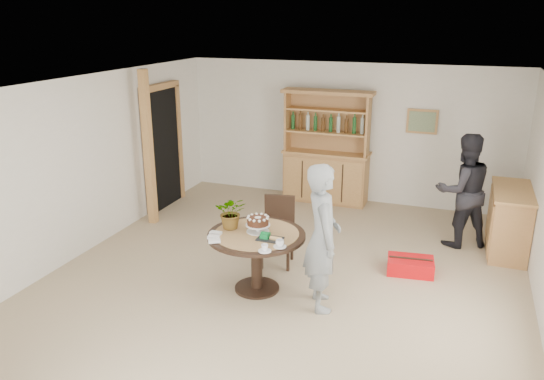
{
  "coord_description": "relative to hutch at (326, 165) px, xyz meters",
  "views": [
    {
      "loc": [
        1.99,
        -5.82,
        3.28
      ],
      "look_at": [
        -0.34,
        0.5,
        1.05
      ],
      "focal_mm": 35.0,
      "sensor_mm": 36.0,
      "label": 1
    }
  ],
  "objects": [
    {
      "name": "coffee_cup_a",
      "position": [
        0.46,
        -3.83,
        0.11
      ],
      "size": [
        0.15,
        0.15,
        0.09
      ],
      "color": "white",
      "rests_on": "dining_table"
    },
    {
      "name": "gift_tray",
      "position": [
        0.27,
        -3.68,
        0.1
      ],
      "size": [
        0.3,
        0.2,
        0.08
      ],
      "color": "black",
      "rests_on": "dining_table"
    },
    {
      "name": "adult_person",
      "position": [
        2.37,
        -1.23,
        0.16
      ],
      "size": [
        1.03,
        0.95,
        1.7
      ],
      "primitive_type": "imported",
      "rotation": [
        0.0,
        0.0,
        3.62
      ],
      "color": "black",
      "rests_on": "ground"
    },
    {
      "name": "napkins",
      "position": [
        -0.35,
        -3.87,
        0.09
      ],
      "size": [
        0.24,
        0.33,
        0.03
      ],
      "color": "white",
      "rests_on": "dining_table"
    },
    {
      "name": "teen_boy",
      "position": [
        0.91,
        -3.65,
        0.18
      ],
      "size": [
        0.64,
        0.75,
        1.74
      ],
      "primitive_type": "imported",
      "rotation": [
        0.0,
        0.0,
        1.99
      ],
      "color": "gray",
      "rests_on": "ground"
    },
    {
      "name": "flower_vase",
      "position": [
        -0.29,
        -3.5,
        0.28
      ],
      "size": [
        0.47,
        0.44,
        0.42
      ],
      "primitive_type": "imported",
      "rotation": [
        0.0,
        0.0,
        0.35
      ],
      "color": "#3F7233",
      "rests_on": "dining_table"
    },
    {
      "name": "room_shell",
      "position": [
        0.3,
        -3.23,
        1.05
      ],
      "size": [
        6.04,
        7.04,
        2.52
      ],
      "color": "white",
      "rests_on": "ground"
    },
    {
      "name": "dining_table",
      "position": [
        0.06,
        -3.55,
        -0.08
      ],
      "size": [
        1.2,
        1.2,
        0.76
      ],
      "color": "black",
      "rests_on": "ground"
    },
    {
      "name": "dining_chair",
      "position": [
        0.04,
        -2.72,
        -0.15
      ],
      "size": [
        0.48,
        0.48,
        0.95
      ],
      "rotation": [
        0.0,
        0.0,
        0.17
      ],
      "color": "black",
      "rests_on": "ground"
    },
    {
      "name": "red_suitcase",
      "position": [
        1.81,
        -2.43,
        -0.59
      ],
      "size": [
        0.65,
        0.47,
        0.21
      ],
      "rotation": [
        0.0,
        0.0,
        0.12
      ],
      "color": "red",
      "rests_on": "ground"
    },
    {
      "name": "birthday_cake",
      "position": [
        0.06,
        -3.5,
        0.19
      ],
      "size": [
        0.3,
        0.3,
        0.2
      ],
      "color": "white",
      "rests_on": "dining_table"
    },
    {
      "name": "ground",
      "position": [
        0.3,
        -3.24,
        -0.69
      ],
      "size": [
        7.0,
        7.0,
        0.0
      ],
      "primitive_type": "plane",
      "color": "tan",
      "rests_on": "ground"
    },
    {
      "name": "coffee_cup_b",
      "position": [
        0.34,
        -4.0,
        0.11
      ],
      "size": [
        0.15,
        0.15,
        0.08
      ],
      "color": "white",
      "rests_on": "dining_table"
    },
    {
      "name": "sideboard",
      "position": [
        3.04,
        -1.24,
        -0.22
      ],
      "size": [
        0.54,
        1.26,
        0.94
      ],
      "color": "tan",
      "rests_on": "ground"
    },
    {
      "name": "doorway",
      "position": [
        -2.63,
        -1.24,
        0.42
      ],
      "size": [
        0.13,
        1.1,
        2.18
      ],
      "color": "black",
      "rests_on": "ground"
    },
    {
      "name": "hutch",
      "position": [
        0.0,
        0.0,
        0.0
      ],
      "size": [
        1.62,
        0.54,
        2.04
      ],
      "color": "tan",
      "rests_on": "ground"
    },
    {
      "name": "pine_post",
      "position": [
        -2.4,
        -2.04,
        0.56
      ],
      "size": [
        0.12,
        0.12,
        2.5
      ],
      "primitive_type": "cube",
      "color": "tan",
      "rests_on": "ground"
    }
  ]
}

